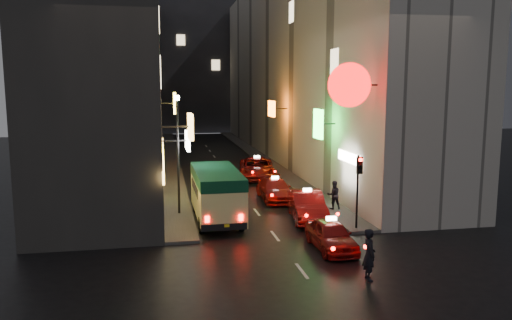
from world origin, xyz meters
TOP-DOWN VIEW (x-y plane):
  - ground at (0.00, 0.00)m, footprint 120.00×120.00m
  - building_left at (-8.00, 33.99)m, footprint 7.42×52.32m
  - building_right at (8.00, 33.99)m, footprint 8.41×52.00m
  - building_far at (0.00, 66.00)m, footprint 30.00×10.00m
  - sidewalk_left at (-4.25, 34.00)m, footprint 1.50×52.00m
  - sidewalk_right at (4.25, 34.00)m, footprint 1.50×52.00m
  - minibus at (-2.35, 11.60)m, footprint 2.24×6.19m
  - taxi_near at (1.89, 6.19)m, footprint 1.89×4.60m
  - taxi_second at (2.27, 10.99)m, footprint 2.89×5.65m
  - taxi_third at (1.66, 15.79)m, footprint 1.98×4.72m
  - taxi_far at (1.93, 23.07)m, footprint 3.14×5.97m
  - pedestrian_crossing at (2.10, 2.75)m, footprint 0.49×0.72m
  - pedestrian_sidewalk at (4.20, 12.40)m, footprint 0.69×0.45m
  - traffic_light at (4.00, 8.47)m, footprint 0.26×0.43m
  - lamp_post at (-4.20, 13.00)m, footprint 0.28×0.28m

SIDE VIEW (x-z plane):
  - ground at x=0.00m, z-range 0.00..0.00m
  - sidewalk_left at x=-4.25m, z-range 0.00..0.15m
  - sidewalk_right at x=4.25m, z-range 0.00..0.15m
  - taxi_near at x=1.89m, z-range -0.08..1.55m
  - taxi_third at x=1.66m, z-range -0.08..1.58m
  - taxi_second at x=2.27m, z-range -0.08..1.81m
  - taxi_far at x=1.93m, z-range -0.08..1.90m
  - pedestrian_sidewalk at x=4.20m, z-range 0.15..1.92m
  - pedestrian_crossing at x=2.10m, z-range 0.00..2.12m
  - minibus at x=-2.35m, z-range 0.35..3.00m
  - traffic_light at x=4.00m, z-range 0.94..4.44m
  - lamp_post at x=-4.20m, z-range 0.61..6.84m
  - building_left at x=-8.00m, z-range 0.00..18.00m
  - building_right at x=8.00m, z-range 0.00..18.00m
  - building_far at x=0.00m, z-range 0.00..22.00m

